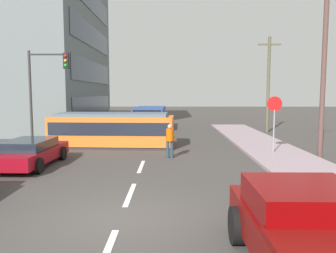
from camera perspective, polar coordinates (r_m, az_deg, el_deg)
The scene contains 17 objects.
ground_plane at distance 18.60m, azimuth -3.50°, elevation -4.14°, with size 120.00×120.00×0.00m, color #403C3A.
sidewalk_curb_right at distance 15.62m, azimuth 21.27°, elevation -6.18°, with size 3.20×36.00×0.14m, color gray.
lane_stripe_1 at distance 10.84m, azimuth -6.48°, elevation -11.40°, with size 0.16×2.40×0.01m, color silver.
lane_stripe_2 at distance 14.69m, azimuth -4.58°, elevation -6.81°, with size 0.16×2.40×0.01m, color silver.
lane_stripe_3 at distance 25.90m, azimuth -2.37°, elevation -1.32°, with size 0.16×2.40×0.01m, color silver.
lane_stripe_4 at distance 31.86m, azimuth -1.83°, elevation 0.01°, with size 0.16×2.40×0.01m, color silver.
corner_building at distance 34.63m, azimuth -24.67°, elevation 13.22°, with size 14.34×16.50×16.00m.
streetcar_tram at distance 20.08m, azimuth -9.38°, elevation -0.47°, with size 7.25×2.85×2.02m.
city_bus at distance 29.36m, azimuth -3.09°, elevation 1.69°, with size 2.67×6.01×1.94m.
pedestrian_crossing at distance 16.38m, azimuth 0.34°, elevation -2.14°, with size 0.51×0.36×1.67m.
pickup_truck_parked at distance 6.34m, azimuth 23.80°, elevation -16.95°, with size 2.30×5.01×1.55m.
parked_sedan_mid at distance 15.76m, azimuth -22.43°, elevation -4.07°, with size 2.11×4.60×1.19m.
parked_sedan_far at distance 24.56m, azimuth -14.05°, elevation -0.42°, with size 2.19×4.39×1.19m.
stop_sign at distance 17.83m, azimuth 17.71°, elevation 2.27°, with size 0.76×0.07×2.88m.
traffic_light_mast at distance 19.40m, azimuth -20.30°, elevation 7.05°, with size 2.21×0.33×5.46m.
utility_pole_near at distance 18.35m, azimuth 25.09°, elevation 9.84°, with size 1.80×0.24×8.97m.
utility_pole_mid at distance 28.03m, azimuth 16.76°, elevation 7.13°, with size 1.80×0.24×7.61m.
Camera 1 is at (1.29, -8.28, 3.20)m, focal length 35.69 mm.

